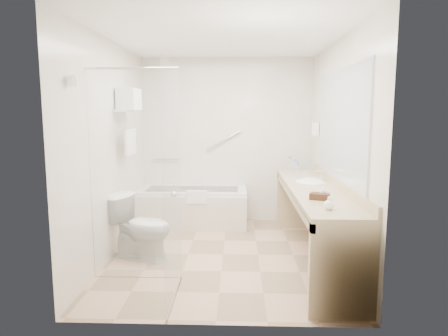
{
  "coord_description": "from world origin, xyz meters",
  "views": [
    {
      "loc": [
        0.17,
        -4.57,
        1.69
      ],
      "look_at": [
        0.0,
        0.3,
        1.0
      ],
      "focal_mm": 32.0,
      "sensor_mm": 36.0,
      "label": 1
    }
  ],
  "objects_px": {
    "bathtub": "(193,207)",
    "toilet": "(141,227)",
    "amenity_basket": "(320,196)",
    "water_bottle_left": "(295,167)",
    "vanity_counter": "(313,206)"
  },
  "relations": [
    {
      "from": "vanity_counter",
      "to": "water_bottle_left",
      "type": "distance_m",
      "value": 1.12
    },
    {
      "from": "amenity_basket",
      "to": "water_bottle_left",
      "type": "bearing_deg",
      "value": 89.88
    },
    {
      "from": "bathtub",
      "to": "amenity_basket",
      "type": "distance_m",
      "value": 2.56
    },
    {
      "from": "toilet",
      "to": "water_bottle_left",
      "type": "height_order",
      "value": "water_bottle_left"
    },
    {
      "from": "bathtub",
      "to": "vanity_counter",
      "type": "bearing_deg",
      "value": -42.35
    },
    {
      "from": "bathtub",
      "to": "water_bottle_left",
      "type": "distance_m",
      "value": 1.63
    },
    {
      "from": "water_bottle_left",
      "to": "toilet",
      "type": "bearing_deg",
      "value": -151.15
    },
    {
      "from": "bathtub",
      "to": "water_bottle_left",
      "type": "relative_size",
      "value": 8.66
    },
    {
      "from": "bathtub",
      "to": "toilet",
      "type": "distance_m",
      "value": 1.44
    },
    {
      "from": "bathtub",
      "to": "toilet",
      "type": "height_order",
      "value": "toilet"
    },
    {
      "from": "vanity_counter",
      "to": "toilet",
      "type": "height_order",
      "value": "vanity_counter"
    },
    {
      "from": "bathtub",
      "to": "toilet",
      "type": "xyz_separation_m",
      "value": [
        -0.45,
        -1.37,
        0.09
      ]
    },
    {
      "from": "vanity_counter",
      "to": "toilet",
      "type": "relative_size",
      "value": 3.63
    },
    {
      "from": "toilet",
      "to": "bathtub",
      "type": "bearing_deg",
      "value": 1.94
    },
    {
      "from": "bathtub",
      "to": "water_bottle_left",
      "type": "bearing_deg",
      "value": -12.06
    }
  ]
}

